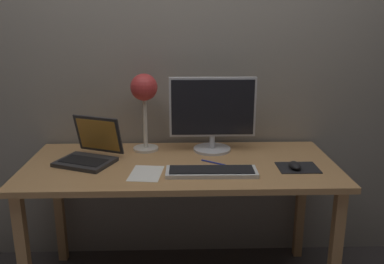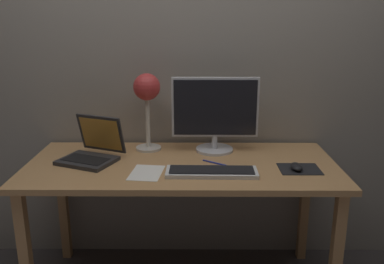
{
  "view_description": "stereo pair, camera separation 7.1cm",
  "coord_description": "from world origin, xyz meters",
  "px_view_note": "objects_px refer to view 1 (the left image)",
  "views": [
    {
      "loc": [
        -0.0,
        -2.0,
        1.47
      ],
      "look_at": [
        0.05,
        -0.05,
        0.92
      ],
      "focal_mm": 38.28,
      "sensor_mm": 36.0,
      "label": 1
    },
    {
      "loc": [
        0.07,
        -2.0,
        1.47
      ],
      "look_at": [
        0.05,
        -0.05,
        0.92
      ],
      "focal_mm": 38.28,
      "sensor_mm": 36.0,
      "label": 2
    }
  ],
  "objects_px": {
    "mouse": "(296,165)",
    "keyboard_main": "(212,171)",
    "laptop": "(92,148)",
    "pen": "(214,162)",
    "desk_lamp": "(145,94)",
    "monitor": "(213,112)"
  },
  "relations": [
    {
      "from": "mouse",
      "to": "keyboard_main",
      "type": "bearing_deg",
      "value": -173.06
    },
    {
      "from": "keyboard_main",
      "to": "laptop",
      "type": "bearing_deg",
      "value": 160.42
    },
    {
      "from": "keyboard_main",
      "to": "mouse",
      "type": "relative_size",
      "value": 4.61
    },
    {
      "from": "keyboard_main",
      "to": "mouse",
      "type": "bearing_deg",
      "value": 6.94
    },
    {
      "from": "laptop",
      "to": "mouse",
      "type": "bearing_deg",
      "value": -9.23
    },
    {
      "from": "keyboard_main",
      "to": "pen",
      "type": "relative_size",
      "value": 3.16
    },
    {
      "from": "mouse",
      "to": "desk_lamp",
      "type": "bearing_deg",
      "value": 156.74
    },
    {
      "from": "monitor",
      "to": "desk_lamp",
      "type": "bearing_deg",
      "value": 176.49
    },
    {
      "from": "laptop",
      "to": "pen",
      "type": "xyz_separation_m",
      "value": [
        0.64,
        -0.07,
        -0.06
      ]
    },
    {
      "from": "monitor",
      "to": "mouse",
      "type": "height_order",
      "value": "monitor"
    },
    {
      "from": "laptop",
      "to": "desk_lamp",
      "type": "xyz_separation_m",
      "value": [
        0.27,
        0.16,
        0.26
      ]
    },
    {
      "from": "keyboard_main",
      "to": "mouse",
      "type": "distance_m",
      "value": 0.42
    },
    {
      "from": "keyboard_main",
      "to": "pen",
      "type": "distance_m",
      "value": 0.15
    },
    {
      "from": "desk_lamp",
      "to": "mouse",
      "type": "relative_size",
      "value": 4.52
    },
    {
      "from": "monitor",
      "to": "mouse",
      "type": "distance_m",
      "value": 0.53
    },
    {
      "from": "desk_lamp",
      "to": "monitor",
      "type": "bearing_deg",
      "value": -3.51
    },
    {
      "from": "keyboard_main",
      "to": "laptop",
      "type": "xyz_separation_m",
      "value": [
        -0.62,
        0.22,
        0.05
      ]
    },
    {
      "from": "monitor",
      "to": "pen",
      "type": "relative_size",
      "value": 3.4
    },
    {
      "from": "monitor",
      "to": "pen",
      "type": "bearing_deg",
      "value": -92.64
    },
    {
      "from": "monitor",
      "to": "desk_lamp",
      "type": "distance_m",
      "value": 0.39
    },
    {
      "from": "desk_lamp",
      "to": "pen",
      "type": "distance_m",
      "value": 0.54
    },
    {
      "from": "laptop",
      "to": "desk_lamp",
      "type": "bearing_deg",
      "value": 30.58
    }
  ]
}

